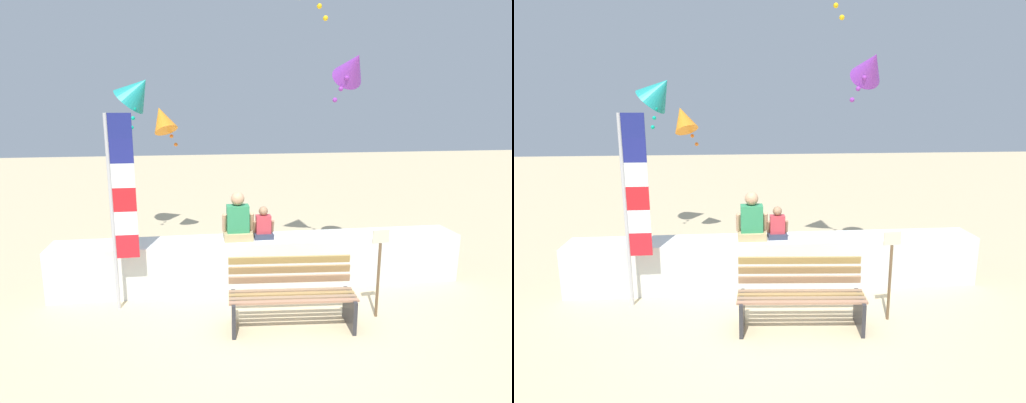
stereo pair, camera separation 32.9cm
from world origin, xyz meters
TOP-DOWN VIEW (x-y plane):
  - ground_plane at (0.00, 0.00)m, footprint 40.00×40.00m
  - seawall_ledge at (0.00, 1.16)m, footprint 6.50×0.64m
  - park_bench at (0.20, -0.19)m, footprint 1.69×0.73m
  - person_adult at (-0.37, 1.16)m, footprint 0.50×0.37m
  - person_child at (0.03, 1.16)m, footprint 0.34×0.25m
  - flag_banner at (-2.06, 0.61)m, footprint 0.36×0.05m
  - kite_teal at (-2.15, 3.99)m, footprint 1.09×0.93m
  - kite_purple at (1.64, 1.85)m, footprint 0.64×0.80m
  - kite_orange at (-1.65, 3.79)m, footprint 0.79×0.83m
  - sign_post at (1.42, -0.14)m, footprint 0.24×0.05m

SIDE VIEW (x-z plane):
  - ground_plane at x=0.00m, z-range 0.00..0.00m
  - seawall_ledge at x=0.00m, z-range 0.00..0.80m
  - park_bench at x=0.20m, z-range -0.02..0.86m
  - sign_post at x=1.42m, z-range 0.12..1.37m
  - person_child at x=0.03m, z-range 0.74..1.26m
  - person_adult at x=-0.37m, z-range 0.71..1.47m
  - flag_banner at x=-2.06m, z-range 0.23..3.00m
  - kite_orange at x=-1.65m, z-range 2.12..3.05m
  - kite_teal at x=-2.15m, z-range 2.54..3.76m
  - kite_purple at x=1.64m, z-range 3.02..3.97m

